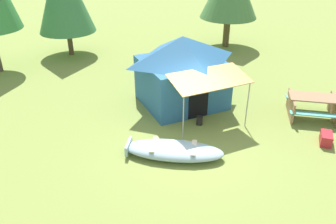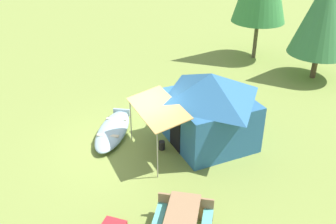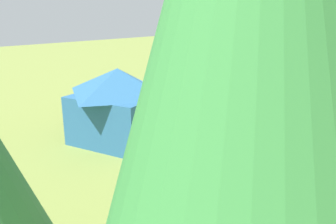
{
  "view_description": "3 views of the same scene",
  "coord_description": "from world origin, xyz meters",
  "px_view_note": "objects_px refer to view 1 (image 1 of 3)",
  "views": [
    {
      "loc": [
        -2.51,
        -8.71,
        6.0
      ],
      "look_at": [
        -0.64,
        0.68,
        0.73
      ],
      "focal_mm": 36.26,
      "sensor_mm": 36.0,
      "label": 1
    },
    {
      "loc": [
        11.56,
        -1.06,
        7.66
      ],
      "look_at": [
        -0.71,
        1.37,
        0.77
      ],
      "focal_mm": 41.64,
      "sensor_mm": 36.0,
      "label": 2
    },
    {
      "loc": [
        -8.72,
        10.01,
        4.41
      ],
      "look_at": [
        -0.79,
        1.23,
        0.96
      ],
      "focal_mm": 36.27,
      "sensor_mm": 36.0,
      "label": 3
    }
  ],
  "objects_px": {
    "canvas_cabin_tent": "(182,70)",
    "cooler_box": "(326,139)",
    "beached_rowboat": "(173,150)",
    "picnic_table": "(313,104)",
    "fuel_can": "(200,120)"
  },
  "relations": [
    {
      "from": "beached_rowboat",
      "to": "fuel_can",
      "type": "relative_size",
      "value": 10.01
    },
    {
      "from": "picnic_table",
      "to": "fuel_can",
      "type": "bearing_deg",
      "value": 176.65
    },
    {
      "from": "beached_rowboat",
      "to": "canvas_cabin_tent",
      "type": "xyz_separation_m",
      "value": [
        1.03,
        3.31,
        1.15
      ]
    },
    {
      "from": "beached_rowboat",
      "to": "cooler_box",
      "type": "relative_size",
      "value": 5.31
    },
    {
      "from": "beached_rowboat",
      "to": "picnic_table",
      "type": "height_order",
      "value": "picnic_table"
    },
    {
      "from": "beached_rowboat",
      "to": "fuel_can",
      "type": "height_order",
      "value": "beached_rowboat"
    },
    {
      "from": "canvas_cabin_tent",
      "to": "picnic_table",
      "type": "distance_m",
      "value": 4.79
    },
    {
      "from": "cooler_box",
      "to": "fuel_can",
      "type": "distance_m",
      "value": 4.02
    },
    {
      "from": "canvas_cabin_tent",
      "to": "beached_rowboat",
      "type": "bearing_deg",
      "value": -107.34
    },
    {
      "from": "picnic_table",
      "to": "fuel_can",
      "type": "distance_m",
      "value": 4.08
    },
    {
      "from": "cooler_box",
      "to": "beached_rowboat",
      "type": "bearing_deg",
      "value": 176.53
    },
    {
      "from": "canvas_cabin_tent",
      "to": "picnic_table",
      "type": "bearing_deg",
      "value": -24.46
    },
    {
      "from": "beached_rowboat",
      "to": "canvas_cabin_tent",
      "type": "distance_m",
      "value": 3.65
    },
    {
      "from": "picnic_table",
      "to": "cooler_box",
      "type": "distance_m",
      "value": 1.75
    },
    {
      "from": "canvas_cabin_tent",
      "to": "cooler_box",
      "type": "xyz_separation_m",
      "value": [
        3.78,
        -3.6,
        -1.17
      ]
    }
  ]
}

